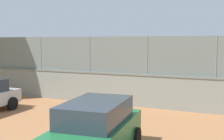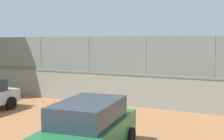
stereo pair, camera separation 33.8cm
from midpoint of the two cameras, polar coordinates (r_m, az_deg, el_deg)
name	(u,v)px [view 1 (the left image)]	position (r m, az deg, el deg)	size (l,w,h in m)	color
ground_plane	(140,81)	(24.70, 4.89, -2.11)	(260.00, 260.00, 0.00)	#A36B42
perimeter_wall	(117,89)	(15.46, 0.39, -3.55)	(29.38, 0.54, 1.64)	gray
fence_panel_on_wall	(117,55)	(15.29, 0.40, 2.92)	(28.86, 0.27, 1.86)	slate
player_foreground_swinging	(67,77)	(20.36, -8.97, -1.34)	(1.17, 0.70, 1.48)	black
player_near_wall_returning	(126,68)	(26.39, 2.32, 0.32)	(1.22, 0.69, 1.51)	black
player_at_service_line	(149,75)	(20.44, 6.62, -0.91)	(0.98, 0.93, 1.68)	black
sports_ball	(57,96)	(17.95, -11.02, -4.94)	(0.08, 0.08, 0.08)	orange
parked_car_green	(94,131)	(8.30, -4.68, -11.48)	(2.25, 4.46, 1.63)	#1E6B38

